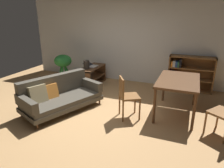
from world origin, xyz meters
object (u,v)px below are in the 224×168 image
at_px(potted_floor_plant, 63,63).
at_px(bookshelf, 188,73).
at_px(dining_chair_far, 127,95).
at_px(desk_speaker, 86,65).
at_px(fabric_couch, 59,95).
at_px(dining_table, 178,83).
at_px(media_console, 92,76).
at_px(open_laptop, 91,65).

relative_size(potted_floor_plant, bookshelf, 0.73).
distance_m(dining_chair_far, bookshelf, 2.59).
bearing_deg(desk_speaker, fabric_couch, -85.40).
distance_m(desk_speaker, dining_table, 2.80).
bearing_deg(desk_speaker, potted_floor_plant, 170.22).
bearing_deg(media_console, dining_table, -22.06).
distance_m(open_laptop, bookshelf, 2.91).
xyz_separation_m(desk_speaker, dining_chair_far, (1.71, -1.40, -0.18)).
bearing_deg(fabric_couch, bookshelf, 43.19).
bearing_deg(media_console, desk_speaker, -97.54).
height_order(open_laptop, desk_speaker, desk_speaker).
height_order(media_console, bookshelf, bookshelf).
relative_size(open_laptop, bookshelf, 0.34).
relative_size(media_console, dining_chair_far, 1.24).
distance_m(desk_speaker, dining_chair_far, 2.22).
bearing_deg(bookshelf, fabric_couch, -136.81).
bearing_deg(media_console, fabric_couch, -87.17).
height_order(media_console, dining_chair_far, dining_chair_far).
height_order(media_console, open_laptop, open_laptop).
distance_m(open_laptop, dining_chair_far, 2.45).
distance_m(media_console, potted_floor_plant, 1.05).
relative_size(desk_speaker, dining_table, 0.19).
relative_size(media_console, potted_floor_plant, 1.24).
height_order(open_laptop, dining_chair_far, dining_chair_far).
relative_size(fabric_couch, bookshelf, 1.60).
xyz_separation_m(potted_floor_plant, dining_chair_far, (2.65, -1.56, -0.12)).
distance_m(media_console, bookshelf, 2.88).
distance_m(media_console, dining_table, 2.89).
distance_m(potted_floor_plant, bookshelf, 3.85).
bearing_deg(desk_speaker, bookshelf, 18.29).
relative_size(potted_floor_plant, dining_table, 0.67).
height_order(fabric_couch, media_console, fabric_couch).
bearing_deg(dining_chair_far, desk_speaker, 140.65).
relative_size(dining_chair_far, bookshelf, 0.73).
bearing_deg(bookshelf, media_console, -166.65).
bearing_deg(dining_chair_far, potted_floor_plant, 149.46).
bearing_deg(potted_floor_plant, media_console, 6.43).
bearing_deg(dining_table, desk_speaker, 163.39).
bearing_deg(media_console, bookshelf, 13.35).
distance_m(dining_table, dining_chair_far, 1.16).
bearing_deg(desk_speaker, open_laptop, 92.86).
xyz_separation_m(fabric_couch, media_console, (-0.09, 1.87, -0.07)).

